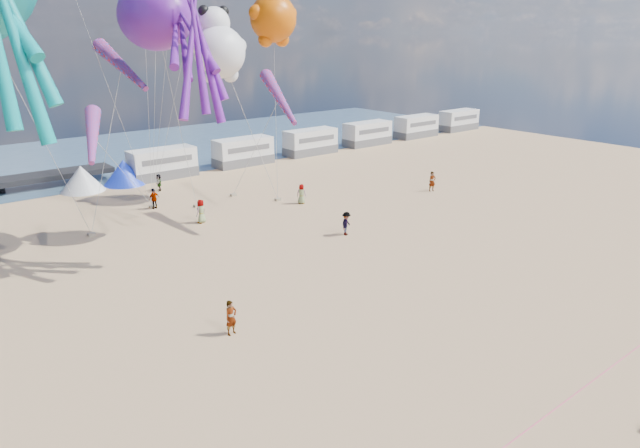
{
  "coord_description": "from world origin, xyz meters",
  "views": [
    {
      "loc": [
        -17.3,
        -13.79,
        14.0
      ],
      "look_at": [
        -1.19,
        6.0,
        5.43
      ],
      "focal_mm": 32.0,
      "sensor_mm": 36.0,
      "label": 1
    }
  ],
  "objects_px": {
    "motorhome_3": "(367,134)",
    "beachgoer_5": "(432,181)",
    "tent_blue": "(124,172)",
    "windsock_right": "(92,136)",
    "sandbag_d": "(233,195)",
    "sandbag_c": "(278,199)",
    "tent_white": "(82,178)",
    "kite_panda": "(220,52)",
    "motorhome_4": "(416,126)",
    "kite_octopus_purple": "(155,16)",
    "motorhome_5": "(459,120)",
    "sandbag_b": "(197,206)",
    "sandbag_a": "(92,234)",
    "beachgoer_4": "(159,182)",
    "kite_teddy_orange": "(273,18)",
    "beachgoer_0": "(201,211)",
    "standing_person": "(231,318)",
    "sandbag_e": "(153,207)",
    "windsock_mid": "(280,98)",
    "beachgoer_2": "(346,224)",
    "beachgoer_3": "(154,199)",
    "windsock_left": "(122,66)",
    "beachgoer_6": "(301,194)",
    "motorhome_1": "(243,152)",
    "motorhome_2": "(310,142)"
  },
  "relations": [
    {
      "from": "tent_white",
      "to": "kite_panda",
      "type": "distance_m",
      "value": 22.67
    },
    {
      "from": "tent_white",
      "to": "standing_person",
      "type": "height_order",
      "value": "tent_white"
    },
    {
      "from": "beachgoer_4",
      "to": "sandbag_a",
      "type": "bearing_deg",
      "value": -19.26
    },
    {
      "from": "kite_panda",
      "to": "beachgoer_4",
      "type": "bearing_deg",
      "value": 85.82
    },
    {
      "from": "standing_person",
      "to": "sandbag_d",
      "type": "distance_m",
      "value": 25.13
    },
    {
      "from": "motorhome_1",
      "to": "sandbag_b",
      "type": "height_order",
      "value": "motorhome_1"
    },
    {
      "from": "tent_white",
      "to": "sandbag_c",
      "type": "xyz_separation_m",
      "value": [
        12.22,
        -14.11,
        -1.09
      ]
    },
    {
      "from": "sandbag_d",
      "to": "kite_panda",
      "type": "height_order",
      "value": "kite_panda"
    },
    {
      "from": "beachgoer_5",
      "to": "sandbag_d",
      "type": "relative_size",
      "value": 3.72
    },
    {
      "from": "windsock_mid",
      "to": "motorhome_5",
      "type": "bearing_deg",
      "value": 38.29
    },
    {
      "from": "windsock_left",
      "to": "windsock_right",
      "type": "relative_size",
      "value": 1.63
    },
    {
      "from": "beachgoer_6",
      "to": "windsock_left",
      "type": "distance_m",
      "value": 17.6
    },
    {
      "from": "tent_blue",
      "to": "sandbag_b",
      "type": "distance_m",
      "value": 11.53
    },
    {
      "from": "motorhome_4",
      "to": "tent_blue",
      "type": "xyz_separation_m",
      "value": [
        -42.0,
        0.0,
        -0.3
      ]
    },
    {
      "from": "kite_octopus_purple",
      "to": "windsock_left",
      "type": "distance_m",
      "value": 5.2
    },
    {
      "from": "sandbag_c",
      "to": "kite_teddy_orange",
      "type": "distance_m",
      "value": 15.07
    },
    {
      "from": "kite_panda",
      "to": "tent_white",
      "type": "bearing_deg",
      "value": 103.44
    },
    {
      "from": "tent_white",
      "to": "beachgoer_4",
      "type": "bearing_deg",
      "value": -38.08
    },
    {
      "from": "tent_blue",
      "to": "windsock_right",
      "type": "xyz_separation_m",
      "value": [
        -9.3,
        -21.65,
        7.42
      ]
    },
    {
      "from": "motorhome_4",
      "to": "windsock_right",
      "type": "height_order",
      "value": "windsock_right"
    },
    {
      "from": "tent_blue",
      "to": "sandbag_a",
      "type": "relative_size",
      "value": 8.0
    },
    {
      "from": "motorhome_5",
      "to": "sandbag_a",
      "type": "xyz_separation_m",
      "value": [
        -59.07,
        -13.09,
        -1.39
      ]
    },
    {
      "from": "motorhome_5",
      "to": "sandbag_a",
      "type": "height_order",
      "value": "motorhome_5"
    },
    {
      "from": "tent_blue",
      "to": "sandbag_c",
      "type": "distance_m",
      "value": 16.36
    },
    {
      "from": "beachgoer_6",
      "to": "sandbag_a",
      "type": "distance_m",
      "value": 17.16
    },
    {
      "from": "beachgoer_5",
      "to": "sandbag_c",
      "type": "bearing_deg",
      "value": 172.28
    },
    {
      "from": "motorhome_4",
      "to": "sandbag_d",
      "type": "height_order",
      "value": "motorhome_4"
    },
    {
      "from": "tent_white",
      "to": "motorhome_5",
      "type": "bearing_deg",
      "value": 0.0
    },
    {
      "from": "motorhome_3",
      "to": "beachgoer_5",
      "type": "distance_m",
      "value": 23.47
    },
    {
      "from": "sandbag_e",
      "to": "kite_panda",
      "type": "height_order",
      "value": "kite_panda"
    },
    {
      "from": "motorhome_4",
      "to": "sandbag_b",
      "type": "xyz_separation_m",
      "value": [
        -40.21,
        -11.34,
        -1.39
      ]
    },
    {
      "from": "beachgoer_5",
      "to": "sandbag_c",
      "type": "distance_m",
      "value": 14.51
    },
    {
      "from": "windsock_mid",
      "to": "beachgoer_4",
      "type": "bearing_deg",
      "value": 120.41
    },
    {
      "from": "motorhome_3",
      "to": "beachgoer_3",
      "type": "xyz_separation_m",
      "value": [
        -33.66,
        -9.57,
        -0.62
      ]
    },
    {
      "from": "sandbag_d",
      "to": "windsock_right",
      "type": "xyz_separation_m",
      "value": [
        -15.25,
        -11.28,
        8.51
      ]
    },
    {
      "from": "kite_panda",
      "to": "motorhome_4",
      "type": "bearing_deg",
      "value": 24.77
    },
    {
      "from": "sandbag_c",
      "to": "windsock_mid",
      "type": "relative_size",
      "value": 0.07
    },
    {
      "from": "motorhome_2",
      "to": "standing_person",
      "type": "relative_size",
      "value": 3.7
    },
    {
      "from": "motorhome_1",
      "to": "motorhome_5",
      "type": "relative_size",
      "value": 1.0
    },
    {
      "from": "kite_panda",
      "to": "kite_octopus_purple",
      "type": "bearing_deg",
      "value": 159.29
    },
    {
      "from": "beachgoer_2",
      "to": "beachgoer_3",
      "type": "xyz_separation_m",
      "value": [
        -8.08,
        15.04,
        0.0
      ]
    },
    {
      "from": "beachgoer_3",
      "to": "sandbag_d",
      "type": "xyz_separation_m",
      "value": [
        7.11,
        -0.79,
        -0.77
      ]
    },
    {
      "from": "kite_panda",
      "to": "sandbag_b",
      "type": "bearing_deg",
      "value": 80.28
    },
    {
      "from": "motorhome_3",
      "to": "sandbag_c",
      "type": "relative_size",
      "value": 13.2
    },
    {
      "from": "beachgoer_3",
      "to": "motorhome_4",
      "type": "bearing_deg",
      "value": 179.81
    },
    {
      "from": "beachgoer_0",
      "to": "sandbag_a",
      "type": "relative_size",
      "value": 3.72
    },
    {
      "from": "windsock_left",
      "to": "windsock_right",
      "type": "bearing_deg",
      "value": -124.0
    },
    {
      "from": "sandbag_e",
      "to": "windsock_mid",
      "type": "relative_size",
      "value": 0.07
    },
    {
      "from": "motorhome_5",
      "to": "sandbag_b",
      "type": "bearing_deg",
      "value": -167.15
    },
    {
      "from": "motorhome_1",
      "to": "kite_octopus_purple",
      "type": "bearing_deg",
      "value": -133.63
    }
  ]
}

